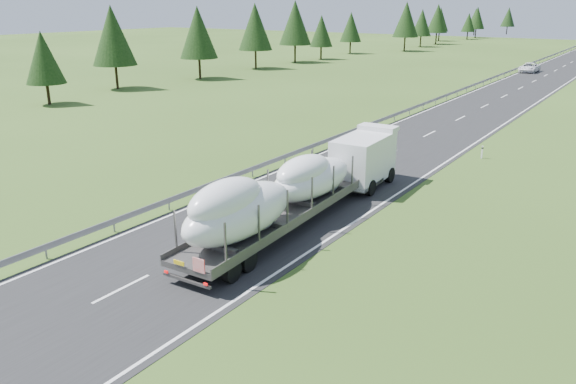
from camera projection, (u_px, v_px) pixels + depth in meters
The scene contains 6 objects.
ground at pixel (122, 289), 23.79m from camera, with size 400.00×400.00×0.00m, color #304B19.
road_surface at pixel (557, 70), 102.23m from camera, with size 10.00×400.00×0.02m, color black.
guardrail at pixel (526, 65), 104.82m from camera, with size 0.10×400.00×0.76m.
tree_line_left at pixel (331, 26), 119.23m from camera, with size 14.73×256.07×12.20m.
boat_truck at pixel (299, 185), 30.38m from camera, with size 3.52×19.95×4.09m.
distant_van at pixel (529, 68), 98.49m from camera, with size 2.70×5.86×1.63m, color white.
Camera 1 is at (17.76, -13.61, 11.50)m, focal length 35.00 mm.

